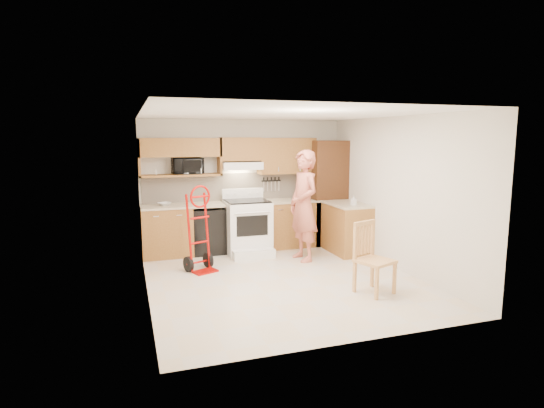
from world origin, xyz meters
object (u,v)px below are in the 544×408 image
range (248,222)px  dining_chair (375,258)px  microwave (187,166)px  hand_truck (201,233)px  person (304,206)px

range → dining_chair: range is taller
dining_chair → range: bearing=92.7°
microwave → range: bearing=-29.6°
hand_truck → dining_chair: bearing=-62.1°
microwave → dining_chair: microwave is taller
microwave → range: (1.03, -0.44, -1.04)m
microwave → hand_truck: size_ratio=0.42×
microwave → person: size_ratio=0.28×
person → dining_chair: bearing=1.3°
person → dining_chair: person is taller
range → hand_truck: size_ratio=0.94×
microwave → dining_chair: 3.91m
range → hand_truck: (-1.01, -0.83, 0.04)m
dining_chair → person: bearing=78.6°
hand_truck → dining_chair: (2.13, -1.79, -0.14)m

